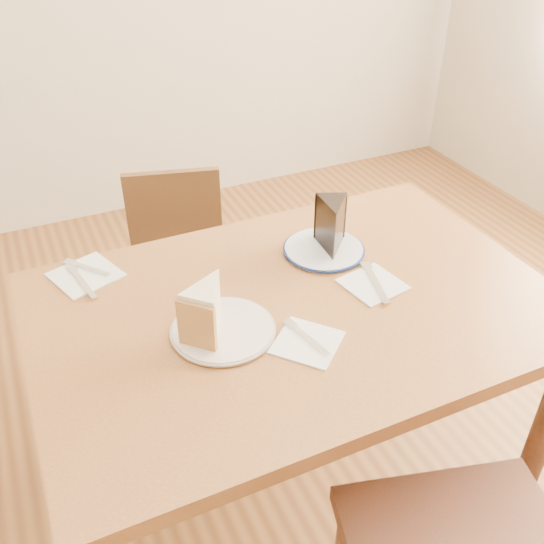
# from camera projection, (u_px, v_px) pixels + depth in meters

# --- Properties ---
(ground) EXTENTS (4.00, 4.00, 0.00)m
(ground) POSITION_uv_depth(u_px,v_px,m) (291.00, 498.00, 1.83)
(ground) COLOR #4F2D15
(ground) RESTS_ON ground
(table) EXTENTS (1.20, 0.80, 0.75)m
(table) POSITION_uv_depth(u_px,v_px,m) (295.00, 334.00, 1.46)
(table) COLOR #593318
(table) RESTS_ON ground
(chair_far) EXTENTS (0.46, 0.46, 0.75)m
(chair_far) POSITION_uv_depth(u_px,v_px,m) (181.00, 276.00, 2.06)
(chair_far) COLOR #361F10
(chair_far) RESTS_ON ground
(plate_cream) EXTENTS (0.22, 0.22, 0.01)m
(plate_cream) POSITION_uv_depth(u_px,v_px,m) (223.00, 330.00, 1.31)
(plate_cream) COLOR white
(plate_cream) RESTS_ON table
(plate_navy) EXTENTS (0.20, 0.20, 0.01)m
(plate_navy) POSITION_uv_depth(u_px,v_px,m) (324.00, 250.00, 1.58)
(plate_navy) COLOR white
(plate_navy) RESTS_ON table
(carrot_cake) EXTENTS (0.14, 0.14, 0.11)m
(carrot_cake) POSITION_uv_depth(u_px,v_px,m) (209.00, 308.00, 1.28)
(carrot_cake) COLOR white
(carrot_cake) RESTS_ON plate_cream
(chocolate_cake) EXTENTS (0.12, 0.13, 0.12)m
(chocolate_cake) POSITION_uv_depth(u_px,v_px,m) (332.00, 228.00, 1.53)
(chocolate_cake) COLOR black
(chocolate_cake) RESTS_ON plate_navy
(napkin_cream) EXTENTS (0.18, 0.18, 0.00)m
(napkin_cream) POSITION_uv_depth(u_px,v_px,m) (307.00, 342.00, 1.28)
(napkin_cream) COLOR white
(napkin_cream) RESTS_ON table
(napkin_navy) EXTENTS (0.15, 0.15, 0.00)m
(napkin_navy) POSITION_uv_depth(u_px,v_px,m) (373.00, 284.00, 1.46)
(napkin_navy) COLOR white
(napkin_navy) RESTS_ON table
(napkin_spare) EXTENTS (0.19, 0.19, 0.00)m
(napkin_spare) POSITION_uv_depth(u_px,v_px,m) (86.00, 275.00, 1.49)
(napkin_spare) COLOR white
(napkin_spare) RESTS_ON table
(fork_cream) EXTENTS (0.04, 0.14, 0.00)m
(fork_cream) POSITION_uv_depth(u_px,v_px,m) (307.00, 338.00, 1.29)
(fork_cream) COLOR silver
(fork_cream) RESTS_ON napkin_cream
(knife_navy) EXTENTS (0.06, 0.17, 0.00)m
(knife_navy) POSITION_uv_depth(u_px,v_px,m) (376.00, 282.00, 1.46)
(knife_navy) COLOR silver
(knife_navy) RESTS_ON napkin_navy
(fork_spare) EXTENTS (0.10, 0.12, 0.00)m
(fork_spare) POSITION_uv_depth(u_px,v_px,m) (87.00, 268.00, 1.51)
(fork_spare) COLOR silver
(fork_spare) RESTS_ON napkin_spare
(knife_spare) EXTENTS (0.04, 0.16, 0.00)m
(knife_spare) POSITION_uv_depth(u_px,v_px,m) (82.00, 282.00, 1.46)
(knife_spare) COLOR silver
(knife_spare) RESTS_ON napkin_spare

